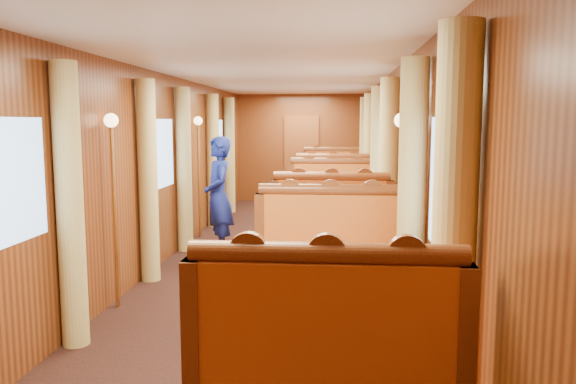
# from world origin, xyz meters

# --- Properties ---
(floor) EXTENTS (3.00, 12.00, 0.01)m
(floor) POSITION_xyz_m (0.00, 0.00, 0.00)
(floor) COLOR black
(floor) RESTS_ON ground
(ceiling) EXTENTS (3.00, 12.00, 0.01)m
(ceiling) POSITION_xyz_m (0.00, 0.00, 2.50)
(ceiling) COLOR silver
(ceiling) RESTS_ON wall_left
(wall_far) EXTENTS (3.00, 0.01, 2.50)m
(wall_far) POSITION_xyz_m (0.00, 6.00, 1.25)
(wall_far) COLOR brown
(wall_far) RESTS_ON floor
(wall_left) EXTENTS (0.01, 12.00, 2.50)m
(wall_left) POSITION_xyz_m (-1.50, 0.00, 1.25)
(wall_left) COLOR brown
(wall_left) RESTS_ON floor
(wall_right) EXTENTS (0.01, 12.00, 2.50)m
(wall_right) POSITION_xyz_m (1.50, 0.00, 1.25)
(wall_right) COLOR brown
(wall_right) RESTS_ON floor
(doorway_far) EXTENTS (0.80, 0.04, 2.00)m
(doorway_far) POSITION_xyz_m (0.00, 5.97, 1.00)
(doorway_far) COLOR brown
(doorway_far) RESTS_ON floor
(table_near) EXTENTS (1.05, 0.72, 0.75)m
(table_near) POSITION_xyz_m (0.75, -3.50, 0.38)
(table_near) COLOR white
(table_near) RESTS_ON floor
(banquette_near_aft) EXTENTS (1.30, 0.55, 1.34)m
(banquette_near_aft) POSITION_xyz_m (0.75, -2.49, 0.42)
(banquette_near_aft) COLOR #B73814
(banquette_near_aft) RESTS_ON floor
(table_mid) EXTENTS (1.05, 0.72, 0.75)m
(table_mid) POSITION_xyz_m (0.75, 0.00, 0.38)
(table_mid) COLOR white
(table_mid) RESTS_ON floor
(banquette_mid_fwd) EXTENTS (1.30, 0.55, 1.34)m
(banquette_mid_fwd) POSITION_xyz_m (0.75, -1.01, 0.42)
(banquette_mid_fwd) COLOR #B73814
(banquette_mid_fwd) RESTS_ON floor
(banquette_mid_aft) EXTENTS (1.30, 0.55, 1.34)m
(banquette_mid_aft) POSITION_xyz_m (0.75, 1.01, 0.42)
(banquette_mid_aft) COLOR #B73814
(banquette_mid_aft) RESTS_ON floor
(table_far) EXTENTS (1.05, 0.72, 0.75)m
(table_far) POSITION_xyz_m (0.75, 3.50, 0.38)
(table_far) COLOR white
(table_far) RESTS_ON floor
(banquette_far_fwd) EXTENTS (1.30, 0.55, 1.34)m
(banquette_far_fwd) POSITION_xyz_m (0.75, 2.49, 0.42)
(banquette_far_fwd) COLOR #B73814
(banquette_far_fwd) RESTS_ON floor
(banquette_far_aft) EXTENTS (1.30, 0.55, 1.34)m
(banquette_far_aft) POSITION_xyz_m (0.75, 4.51, 0.42)
(banquette_far_aft) COLOR #B73814
(banquette_far_aft) RESTS_ON floor
(tea_tray) EXTENTS (0.41, 0.36, 0.01)m
(tea_tray) POSITION_xyz_m (0.65, -3.52, 0.76)
(tea_tray) COLOR silver
(tea_tray) RESTS_ON table_near
(teapot_left) EXTENTS (0.18, 0.15, 0.13)m
(teapot_left) POSITION_xyz_m (0.59, -3.61, 0.82)
(teapot_left) COLOR silver
(teapot_left) RESTS_ON tea_tray
(teapot_right) EXTENTS (0.18, 0.16, 0.13)m
(teapot_right) POSITION_xyz_m (0.74, -3.62, 0.81)
(teapot_right) COLOR silver
(teapot_right) RESTS_ON tea_tray
(teapot_back) EXTENTS (0.17, 0.13, 0.13)m
(teapot_back) POSITION_xyz_m (0.68, -3.45, 0.81)
(teapot_back) COLOR silver
(teapot_back) RESTS_ON tea_tray
(fruit_plate) EXTENTS (0.21, 0.21, 0.05)m
(fruit_plate) POSITION_xyz_m (1.08, -3.65, 0.77)
(fruit_plate) COLOR white
(fruit_plate) RESTS_ON table_near
(cup_inboard) EXTENTS (0.08, 0.08, 0.26)m
(cup_inboard) POSITION_xyz_m (0.34, -3.41, 0.86)
(cup_inboard) COLOR white
(cup_inboard) RESTS_ON table_near
(cup_outboard) EXTENTS (0.08, 0.08, 0.26)m
(cup_outboard) POSITION_xyz_m (0.42, -3.30, 0.86)
(cup_outboard) COLOR white
(cup_outboard) RESTS_ON table_near
(rose_vase_mid) EXTENTS (0.06, 0.06, 0.36)m
(rose_vase_mid) POSITION_xyz_m (0.77, -0.00, 0.93)
(rose_vase_mid) COLOR silver
(rose_vase_mid) RESTS_ON table_mid
(rose_vase_far) EXTENTS (0.06, 0.06, 0.36)m
(rose_vase_far) POSITION_xyz_m (0.78, 3.48, 0.93)
(rose_vase_far) COLOR silver
(rose_vase_far) RESTS_ON table_far
(curtain_left_near_b) EXTENTS (0.22, 0.22, 2.35)m
(curtain_left_near_b) POSITION_xyz_m (-1.38, -2.72, 1.18)
(curtain_left_near_b) COLOR #D8C06E
(curtain_left_near_b) RESTS_ON floor
(window_right_near) EXTENTS (0.01, 1.20, 0.90)m
(window_right_near) POSITION_xyz_m (1.49, -3.50, 1.45)
(window_right_near) COLOR #87ADDD
(window_right_near) RESTS_ON wall_right
(curtain_right_near_a) EXTENTS (0.22, 0.22, 2.35)m
(curtain_right_near_a) POSITION_xyz_m (1.38, -4.28, 1.18)
(curtain_right_near_a) COLOR #D8C06E
(curtain_right_near_a) RESTS_ON floor
(curtain_right_near_b) EXTENTS (0.22, 0.22, 2.35)m
(curtain_right_near_b) POSITION_xyz_m (1.38, -2.72, 1.18)
(curtain_right_near_b) COLOR #D8C06E
(curtain_right_near_b) RESTS_ON floor
(window_left_mid) EXTENTS (0.01, 1.20, 0.90)m
(window_left_mid) POSITION_xyz_m (-1.49, 0.00, 1.45)
(window_left_mid) COLOR #87ADDD
(window_left_mid) RESTS_ON wall_left
(curtain_left_mid_a) EXTENTS (0.22, 0.22, 2.35)m
(curtain_left_mid_a) POSITION_xyz_m (-1.38, -0.78, 1.18)
(curtain_left_mid_a) COLOR #D8C06E
(curtain_left_mid_a) RESTS_ON floor
(curtain_left_mid_b) EXTENTS (0.22, 0.22, 2.35)m
(curtain_left_mid_b) POSITION_xyz_m (-1.38, 0.78, 1.18)
(curtain_left_mid_b) COLOR #D8C06E
(curtain_left_mid_b) RESTS_ON floor
(window_right_mid) EXTENTS (0.01, 1.20, 0.90)m
(window_right_mid) POSITION_xyz_m (1.49, 0.00, 1.45)
(window_right_mid) COLOR #87ADDD
(window_right_mid) RESTS_ON wall_right
(curtain_right_mid_a) EXTENTS (0.22, 0.22, 2.35)m
(curtain_right_mid_a) POSITION_xyz_m (1.38, -0.78, 1.18)
(curtain_right_mid_a) COLOR #D8C06E
(curtain_right_mid_a) RESTS_ON floor
(curtain_right_mid_b) EXTENTS (0.22, 0.22, 2.35)m
(curtain_right_mid_b) POSITION_xyz_m (1.38, 0.78, 1.18)
(curtain_right_mid_b) COLOR #D8C06E
(curtain_right_mid_b) RESTS_ON floor
(window_left_far) EXTENTS (0.01, 1.20, 0.90)m
(window_left_far) POSITION_xyz_m (-1.49, 3.50, 1.45)
(window_left_far) COLOR #87ADDD
(window_left_far) RESTS_ON wall_left
(curtain_left_far_a) EXTENTS (0.22, 0.22, 2.35)m
(curtain_left_far_a) POSITION_xyz_m (-1.38, 2.72, 1.18)
(curtain_left_far_a) COLOR #D8C06E
(curtain_left_far_a) RESTS_ON floor
(curtain_left_far_b) EXTENTS (0.22, 0.22, 2.35)m
(curtain_left_far_b) POSITION_xyz_m (-1.38, 4.28, 1.18)
(curtain_left_far_b) COLOR #D8C06E
(curtain_left_far_b) RESTS_ON floor
(window_right_far) EXTENTS (0.01, 1.20, 0.90)m
(window_right_far) POSITION_xyz_m (1.49, 3.50, 1.45)
(window_right_far) COLOR #87ADDD
(window_right_far) RESTS_ON wall_right
(curtain_right_far_a) EXTENTS (0.22, 0.22, 2.35)m
(curtain_right_far_a) POSITION_xyz_m (1.38, 2.72, 1.18)
(curtain_right_far_a) COLOR #D8C06E
(curtain_right_far_a) RESTS_ON floor
(curtain_right_far_b) EXTENTS (0.22, 0.22, 2.35)m
(curtain_right_far_b) POSITION_xyz_m (1.38, 4.28, 1.18)
(curtain_right_far_b) COLOR #D8C06E
(curtain_right_far_b) RESTS_ON floor
(sconce_left_fore) EXTENTS (0.14, 0.14, 1.95)m
(sconce_left_fore) POSITION_xyz_m (-1.40, -1.75, 1.38)
(sconce_left_fore) COLOR #BF8C3F
(sconce_left_fore) RESTS_ON floor
(sconce_right_fore) EXTENTS (0.14, 0.14, 1.95)m
(sconce_right_fore) POSITION_xyz_m (1.40, -1.75, 1.38)
(sconce_right_fore) COLOR #BF8C3F
(sconce_right_fore) RESTS_ON floor
(sconce_left_aft) EXTENTS (0.14, 0.14, 1.95)m
(sconce_left_aft) POSITION_xyz_m (-1.40, 1.75, 1.38)
(sconce_left_aft) COLOR #BF8C3F
(sconce_left_aft) RESTS_ON floor
(sconce_right_aft) EXTENTS (0.14, 0.14, 1.95)m
(sconce_right_aft) POSITION_xyz_m (1.40, 1.75, 1.38)
(sconce_right_aft) COLOR #BF8C3F
(sconce_right_aft) RESTS_ON floor
(steward) EXTENTS (0.59, 0.71, 1.67)m
(steward) POSITION_xyz_m (-0.82, 0.50, 0.83)
(steward) COLOR navy
(steward) RESTS_ON floor
(passenger) EXTENTS (0.40, 0.44, 0.76)m
(passenger) POSITION_xyz_m (0.75, 0.73, 0.74)
(passenger) COLOR beige
(passenger) RESTS_ON banquette_mid_aft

